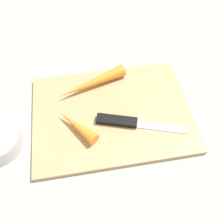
{
  "coord_description": "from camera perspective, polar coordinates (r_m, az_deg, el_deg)",
  "views": [
    {
      "loc": [
        -0.05,
        -0.3,
        0.47
      ],
      "look_at": [
        0.0,
        0.0,
        0.01
      ],
      "focal_mm": 38.59,
      "sensor_mm": 36.0,
      "label": 1
    }
  ],
  "objects": [
    {
      "name": "ground_plane",
      "position": [
        0.56,
        0.0,
        -0.67
      ],
      "size": [
        1.4,
        1.4,
        0.0
      ],
      "primitive_type": "plane",
      "color": "#ADA8A0"
    },
    {
      "name": "carrot_long",
      "position": [
        0.59,
        -4.81,
        6.83
      ],
      "size": [
        0.17,
        0.09,
        0.03
      ],
      "primitive_type": "cone",
      "rotation": [
        0.0,
        1.57,
        3.48
      ],
      "color": "orange",
      "rests_on": "cutting_board"
    },
    {
      "name": "cutting_board",
      "position": [
        0.56,
        0.0,
        -0.34
      ],
      "size": [
        0.36,
        0.26,
        0.01
      ],
      "primitive_type": "cube",
      "color": "tan",
      "rests_on": "ground_plane"
    },
    {
      "name": "carrot_short",
      "position": [
        0.52,
        -8.33,
        -3.29
      ],
      "size": [
        0.09,
        0.1,
        0.03
      ],
      "primitive_type": "cone",
      "rotation": [
        0.0,
        1.57,
        2.27
      ],
      "color": "orange",
      "rests_on": "cutting_board"
    },
    {
      "name": "knife",
      "position": [
        0.53,
        2.56,
        -2.26
      ],
      "size": [
        0.2,
        0.08,
        0.01
      ],
      "rotation": [
        0.0,
        0.0,
        5.98
      ],
      "color": "#B7B7BC",
      "rests_on": "cutting_board"
    }
  ]
}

